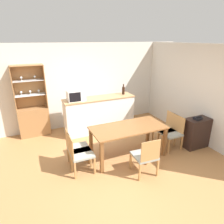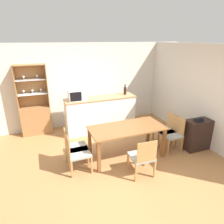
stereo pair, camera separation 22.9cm
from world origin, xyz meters
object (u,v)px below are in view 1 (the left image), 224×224
object	(u,v)px
dining_chair_head_near	(146,156)
microwave	(76,95)
wine_bottle	(123,90)
telephone	(198,118)
dining_chair_side_left_far	(76,148)
display_cabinet	(34,116)
dining_table	(128,131)
dining_chair_side_left_near	(79,154)
dining_chair_side_right_far	(166,129)
side_cabinet	(196,133)
dining_chair_side_right_near	(172,132)

from	to	relation	value
dining_chair_head_near	microwave	xyz separation A→B (m)	(-0.78, 2.35, 0.76)
wine_bottle	telephone	xyz separation A→B (m)	(1.03, -2.01, -0.35)
dining_chair_head_near	microwave	world-z (taller)	microwave
dining_chair_side_left_far	display_cabinet	bearing A→B (deg)	-158.48
microwave	telephone	size ratio (longest dim) A/B	2.65
microwave	dining_table	bearing A→B (deg)	-64.04
display_cabinet	microwave	xyz separation A→B (m)	(1.14, -0.51, 0.61)
dining_chair_side_left_near	dining_chair_head_near	bearing A→B (deg)	62.23
display_cabinet	dining_chair_side_right_far	bearing A→B (deg)	-32.42
dining_table	side_cabinet	world-z (taller)	side_cabinet
dining_table	dining_chair_side_left_far	bearing A→B (deg)	174.13
dining_chair_side_right_far	side_cabinet	world-z (taller)	dining_chair_side_right_far
display_cabinet	dining_table	world-z (taller)	display_cabinet
dining_chair_side_left_near	dining_chair_side_left_far	distance (m)	0.25
dining_chair_side_right_far	dining_chair_side_left_near	size ratio (longest dim) A/B	1.00
dining_table	microwave	world-z (taller)	microwave
display_cabinet	side_cabinet	world-z (taller)	display_cabinet
microwave	wine_bottle	size ratio (longest dim) A/B	1.53
wine_bottle	telephone	size ratio (longest dim) A/B	1.73
dining_chair_side_left_near	wine_bottle	world-z (taller)	wine_bottle
dining_table	dining_chair_side_left_near	distance (m)	1.23
dining_table	microwave	bearing A→B (deg)	115.96
dining_table	dining_chair_side_right_far	bearing A→B (deg)	5.82
dining_table	side_cabinet	bearing A→B (deg)	-10.27
dining_table	dining_chair_side_right_near	xyz separation A→B (m)	(1.20, -0.12, -0.22)
dining_chair_side_left_near	dining_chair_side_right_near	world-z (taller)	same
dining_chair_side_right_far	microwave	bearing A→B (deg)	53.13
dining_chair_side_left_near	microwave	size ratio (longest dim) A/B	1.75
dining_chair_side_left_far	dining_chair_head_near	distance (m)	1.48
dining_chair_side_right_near	dining_chair_head_near	distance (m)	1.36
dining_chair_side_left_far	side_cabinet	world-z (taller)	dining_chair_side_left_far
dining_chair_head_near	telephone	distance (m)	1.83
dining_chair_side_right_far	dining_table	bearing A→B (deg)	95.67
dining_chair_head_near	microwave	size ratio (longest dim) A/B	1.75
dining_chair_side_right_near	telephone	world-z (taller)	telephone
dining_chair_side_left_near	telephone	xyz separation A→B (m)	(2.94, -0.24, 0.39)
dining_chair_side_right_near	side_cabinet	xyz separation A→B (m)	(0.61, -0.21, -0.04)
display_cabinet	telephone	bearing A→B (deg)	-33.98
display_cabinet	telephone	xyz separation A→B (m)	(3.66, -2.47, 0.24)
dining_chair_side_right_far	wine_bottle	bearing A→B (deg)	17.66
microwave	wine_bottle	xyz separation A→B (m)	(1.49, 0.05, -0.02)
side_cabinet	dining_table	bearing A→B (deg)	169.73
dining_table	dining_chair_side_right_near	size ratio (longest dim) A/B	2.02
dining_chair_side_left_near	wine_bottle	bearing A→B (deg)	132.74
dining_chair_side_right_near	microwave	xyz separation A→B (m)	(-1.98, 1.72, 0.76)
dining_chair_side_right_far	display_cabinet	bearing A→B (deg)	57.42
side_cabinet	dining_chair_side_left_far	bearing A→B (deg)	171.47
dining_chair_side_left_far	dining_chair_head_near	xyz separation A→B (m)	(1.20, -0.87, 0.00)
dining_chair_side_left_far	wine_bottle	distance (m)	2.55
side_cabinet	microwave	bearing A→B (deg)	143.31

